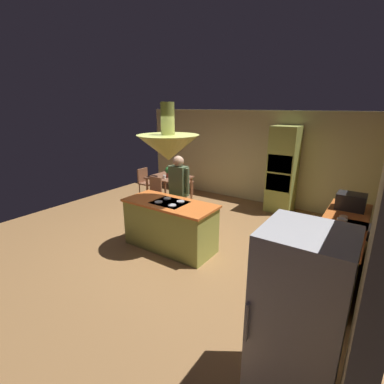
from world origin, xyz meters
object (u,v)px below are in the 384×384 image
potted_plant_on_table (169,171)px  cup_on_table (164,177)px  refrigerator (298,321)px  canister_flour (339,228)px  person_at_island (179,189)px  chair_by_back_wall (183,180)px  canister_tea (343,221)px  chair_at_corner (145,181)px  dining_table (169,180)px  canister_sugar (341,225)px  microwave_on_counter (351,201)px  oven_tower (283,170)px  kitchen_island (170,225)px  chair_facing_island (153,191)px

potted_plant_on_table → cup_on_table: bearing=-94.6°
refrigerator → canister_flour: (0.04, 1.92, 0.18)m
person_at_island → chair_by_back_wall: bearing=123.8°
canister_tea → refrigerator: bearing=-91.0°
chair_at_corner → canister_tea: canister_tea is taller
dining_table → chair_by_back_wall: chair_by_back_wall is taller
canister_sugar → dining_table: bearing=159.4°
dining_table → microwave_on_counter: microwave_on_counter is taller
oven_tower → chair_at_corner: oven_tower is taller
oven_tower → refrigerator: (1.70, -4.94, -0.23)m
chair_by_back_wall → chair_at_corner: bearing=36.2°
kitchen_island → potted_plant_on_table: (-1.67, 2.05, 0.46)m
kitchen_island → potted_plant_on_table: 2.68m
kitchen_island → chair_at_corner: (-2.62, 2.10, 0.03)m
refrigerator → microwave_on_counter: 3.21m
oven_tower → canister_flour: bearing=-60.1°
dining_table → potted_plant_on_table: 0.27m
chair_facing_island → canister_flour: canister_flour is taller
chair_by_back_wall → canister_flour: canister_flour is taller
chair_by_back_wall → dining_table: bearing=90.0°
person_at_island → canister_sugar: (3.13, -0.28, 0.06)m
person_at_island → potted_plant_on_table: 1.95m
canister_sugar → canister_tea: bearing=90.0°
kitchen_island → potted_plant_on_table: size_ratio=6.01×
oven_tower → person_at_island: (-1.39, -2.57, -0.13)m
canister_sugar → microwave_on_counter: microwave_on_counter is taller
kitchen_island → dining_table: kitchen_island is taller
chair_by_back_wall → cup_on_table: (0.02, -0.90, 0.30)m
person_at_island → canister_sugar: size_ratio=8.70×
canister_flour → chair_at_corner: bearing=161.0°
chair_at_corner → canister_tea: (5.46, -1.53, 0.52)m
person_at_island → potted_plant_on_table: (-1.38, 1.37, -0.04)m
chair_by_back_wall → chair_facing_island: bearing=90.0°
kitchen_island → person_at_island: size_ratio=1.07×
chair_by_back_wall → canister_flour: size_ratio=3.95×
oven_tower → refrigerator: bearing=-71.0°
microwave_on_counter → kitchen_island: bearing=-152.1°
potted_plant_on_table → chair_facing_island: bearing=-92.8°
canister_tea → canister_flour: bearing=-90.0°
microwave_on_counter → canister_flour: bearing=-90.0°
chair_at_corner → cup_on_table: bearing=-103.6°
cup_on_table → kitchen_island: bearing=-48.0°
person_at_island → canister_sugar: 3.14m
refrigerator → chair_at_corner: refrigerator is taller
refrigerator → canister_tea: size_ratio=9.85×
chair_at_corner → canister_flour: bearing=-109.0°
chair_at_corner → microwave_on_counter: (5.46, -0.60, 0.57)m
canister_flour → kitchen_island: bearing=-175.7°
dining_table → canister_sugar: size_ratio=5.62×
kitchen_island → refrigerator: 3.30m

